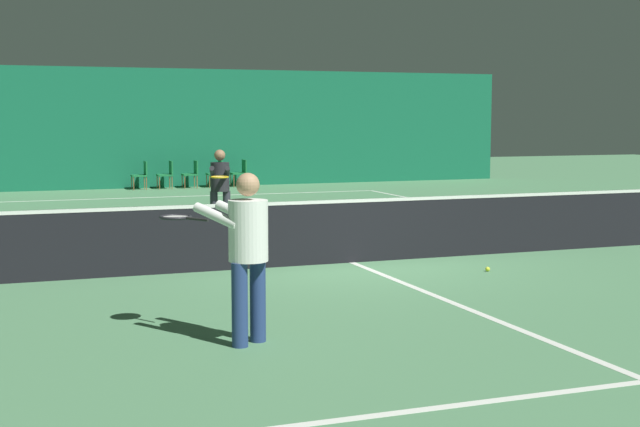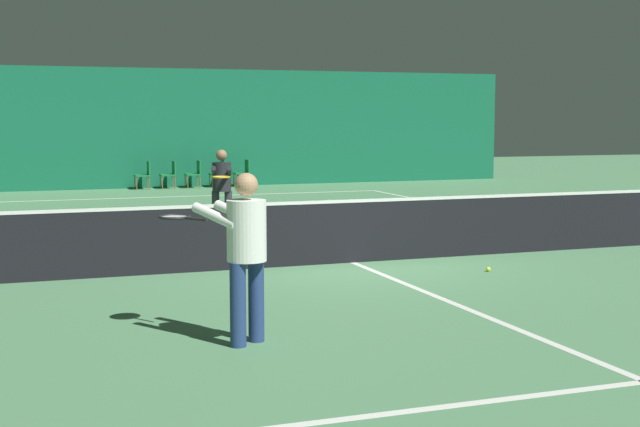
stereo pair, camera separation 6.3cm
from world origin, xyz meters
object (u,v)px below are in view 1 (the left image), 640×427
Objects in this scene: player_near at (245,245)px; tennis_ball at (488,269)px; tennis_net at (352,229)px; courtside_chair_1 at (167,173)px; courtside_chair_3 at (216,172)px; courtside_chair_0 at (141,173)px; player_far at (220,184)px; courtside_chair_2 at (192,172)px; courtside_chair_4 at (241,171)px.

player_near is 5.12m from tennis_ball.
tennis_net is 2.09m from tennis_ball.
courtside_chair_1 is at bearing 95.40° from tennis_ball.
player_near is at bearing -8.37° from courtside_chair_1.
courtside_chair_0 is at bearing -90.00° from courtside_chair_3.
courtside_chair_1 is (-0.02, 14.66, -0.03)m from tennis_net.
tennis_net is 14.68m from courtside_chair_0.
tennis_ball is (2.44, -5.67, -0.87)m from player_far.
courtside_chair_0 is 16.21m from tennis_ball.
tennis_net is 4.41m from player_far.
player_far is at bearing 113.28° from tennis_ball.
player_far reaches higher than courtside_chair_3.
tennis_net reaches higher than tennis_ball.
player_near is 1.06× the size of player_far.
courtside_chair_0 and courtside_chair_2 have the same top height.
player_far reaches higher than courtside_chair_0.
courtside_chair_1 reaches higher than tennis_ball.
courtside_chair_1 and courtside_chair_2 have the same top height.
tennis_net reaches higher than courtside_chair_4.
courtside_chair_3 is at bearing -178.96° from player_far.
courtside_chair_0 is 1.00× the size of courtside_chair_1.
courtside_chair_2 is 12.73× the size of tennis_ball.
courtside_chair_0 is 1.53m from courtside_chair_2.
player_near is 19.05m from courtside_chair_2.
tennis_ball is (1.50, -1.38, -0.48)m from tennis_net.
player_near is 1.96× the size of courtside_chair_1.
player_far is 1.84× the size of courtside_chair_3.
courtside_chair_1 is at bearing -90.00° from courtside_chair_2.
courtside_chair_3 is at bearing -45.08° from player_near.
courtside_chair_1 is 0.77m from courtside_chair_2.
courtside_chair_4 is 12.73× the size of tennis_ball.
tennis_net is at bearing 137.44° from tennis_ball.
player_near reaches higher than tennis_net.
courtside_chair_1 is 1.00× the size of courtside_chair_2.
courtside_chair_0 is 1.00× the size of courtside_chair_2.
player_far is 23.46× the size of tennis_ball.
courtside_chair_1 is at bearing -170.73° from player_far.
courtside_chair_3 is 16.04m from tennis_ball.
courtside_chair_1 is at bearing 90.07° from tennis_net.
tennis_net is 14.29× the size of courtside_chair_3.
courtside_chair_2 and courtside_chair_4 have the same top height.
courtside_chair_2 is 1.53m from courtside_chair_4.
courtside_chair_0 is 3.06m from courtside_chair_4.
courtside_chair_3 is (0.77, 0.00, 0.00)m from courtside_chair_2.
tennis_net is 14.74m from courtside_chair_3.
player_near reaches higher than courtside_chair_4.
courtside_chair_0 is at bearing -166.51° from player_far.
tennis_net is 14.29× the size of courtside_chair_2.
player_far is at bearing 102.37° from tennis_net.
player_near is 1.96× the size of courtside_chair_3.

